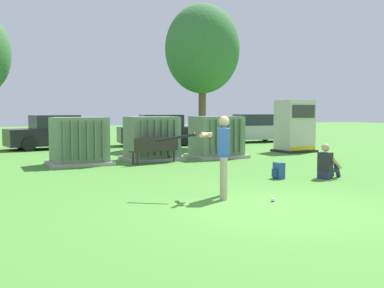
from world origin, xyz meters
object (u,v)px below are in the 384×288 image
at_px(batter, 221,152).
at_px(parked_car_rightmost, 252,129).
at_px(transformer_mid_east, 216,137).
at_px(parked_car_right_of_center, 159,131).
at_px(transformer_mid_west, 152,139).
at_px(parked_car_left_of_center, 53,133).
at_px(park_bench, 155,148).
at_px(generator_enclosure, 294,126).
at_px(sports_ball, 273,199).
at_px(backpack, 279,171).
at_px(seated_spectator, 327,165).
at_px(transformer_west, 79,142).

distance_m(batter, parked_car_rightmost, 17.37).
distance_m(transformer_mid_east, parked_car_right_of_center, 6.83).
xyz_separation_m(transformer_mid_west, batter, (-1.24, -7.60, 0.19)).
relative_size(parked_car_left_of_center, parked_car_right_of_center, 1.00).
bearing_deg(park_bench, generator_enclosure, 12.25).
relative_size(sports_ball, parked_car_left_of_center, 0.02).
distance_m(batter, backpack, 3.31).
distance_m(transformer_mid_west, parked_car_right_of_center, 7.16).
height_order(park_bench, backpack, park_bench).
height_order(transformer_mid_west, batter, batter).
bearing_deg(transformer_mid_east, park_bench, -162.88).
relative_size(generator_enclosure, park_bench, 1.25).
bearing_deg(seated_spectator, transformer_mid_east, 90.85).
relative_size(batter, parked_car_rightmost, 0.40).
height_order(seated_spectator, parked_car_rightmost, parked_car_rightmost).
bearing_deg(parked_car_right_of_center, transformer_west, -129.10).
bearing_deg(parked_car_right_of_center, batter, -106.11).
height_order(park_bench, parked_car_rightmost, parked_car_rightmost).
relative_size(parked_car_right_of_center, parked_car_rightmost, 1.01).
distance_m(transformer_mid_west, generator_enclosure, 6.95).
distance_m(generator_enclosure, sports_ball, 11.62).
bearing_deg(transformer_west, parked_car_rightmost, 31.20).
relative_size(sports_ball, backpack, 0.20).
bearing_deg(seated_spectator, backpack, 156.21).
bearing_deg(park_bench, backpack, -69.40).
relative_size(transformer_mid_east, parked_car_rightmost, 0.48).
distance_m(seated_spectator, parked_car_rightmost, 14.38).
bearing_deg(transformer_mid_west, transformer_mid_east, -5.57).
height_order(backpack, parked_car_left_of_center, parked_car_left_of_center).
xyz_separation_m(transformer_mid_east, parked_car_rightmost, (6.11, 6.87, -0.04)).
height_order(parked_car_left_of_center, parked_car_right_of_center, same).
height_order(transformer_west, park_bench, transformer_west).
xyz_separation_m(parked_car_right_of_center, parked_car_rightmost, (5.87, 0.05, 0.00)).
xyz_separation_m(batter, sports_ball, (0.74, -0.85, -0.93)).
relative_size(backpack, parked_car_rightmost, 0.10).
height_order(generator_enclosure, parked_car_rightmost, generator_enclosure).
relative_size(generator_enclosure, parked_car_rightmost, 0.53).
bearing_deg(generator_enclosure, parked_car_left_of_center, 146.30).
bearing_deg(transformer_west, sports_ball, -74.47).
bearing_deg(transformer_mid_east, transformer_mid_west, 174.43).
height_order(transformer_mid_west, parked_car_rightmost, same).
bearing_deg(batter, generator_enclosure, 44.46).
distance_m(generator_enclosure, park_bench, 7.42).
bearing_deg(transformer_west, parked_car_left_of_center, 88.64).
bearing_deg(sports_ball, backpack, 52.06).
relative_size(sports_ball, parked_car_right_of_center, 0.02).
bearing_deg(generator_enclosure, batter, -135.54).
xyz_separation_m(transformer_west, sports_ball, (2.26, -8.11, -0.74)).
height_order(generator_enclosure, backpack, generator_enclosure).
relative_size(backpack, parked_car_right_of_center, 0.10).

